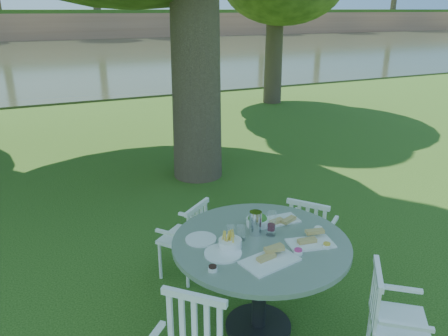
{
  "coord_description": "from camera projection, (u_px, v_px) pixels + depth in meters",
  "views": [
    {
      "loc": [
        -1.93,
        -4.1,
        2.57
      ],
      "look_at": [
        0.0,
        0.2,
        0.85
      ],
      "focal_mm": 35.0,
      "sensor_mm": 36.0,
      "label": 1
    }
  ],
  "objects": [
    {
      "name": "chair_nw",
      "position": [
        189.0,
        234.0,
        4.31
      ],
      "size": [
        0.56,
        0.55,
        0.81
      ],
      "rotation": [
        0.0,
        0.0,
        -2.47
      ],
      "color": "white",
      "rests_on": "ground"
    },
    {
      "name": "ground",
      "position": [
        231.0,
        241.0,
        5.14
      ],
      "size": [
        140.0,
        140.0,
        0.0
      ],
      "primitive_type": "plane",
      "color": "#1A3C0C",
      "rests_on": "ground"
    },
    {
      "name": "table",
      "position": [
        260.0,
        258.0,
        3.51
      ],
      "size": [
        1.41,
        1.41,
        0.84
      ],
      "color": "black",
      "rests_on": "ground"
    },
    {
      "name": "river",
      "position": [
        60.0,
        57.0,
        24.84
      ],
      "size": [
        100.0,
        28.0,
        0.12
      ],
      "primitive_type": "cube",
      "color": "#2B311D",
      "rests_on": "ground"
    },
    {
      "name": "chair_se",
      "position": [
        388.0,
        314.0,
        3.15
      ],
      "size": [
        0.58,
        0.58,
        0.85
      ],
      "rotation": [
        0.0,
        0.0,
        0.91
      ],
      "color": "white",
      "rests_on": "ground"
    },
    {
      "name": "chair_ne",
      "position": [
        309.0,
        231.0,
        4.35
      ],
      "size": [
        0.57,
        0.58,
        0.83
      ],
      "rotation": [
        0.0,
        0.0,
        -4.04
      ],
      "color": "white",
      "rests_on": "ground"
    },
    {
      "name": "tableware",
      "position": [
        255.0,
        235.0,
        3.46
      ],
      "size": [
        1.09,
        0.8,
        0.21
      ],
      "color": "white",
      "rests_on": "table"
    }
  ]
}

